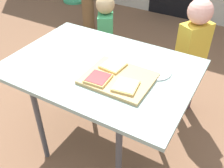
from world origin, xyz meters
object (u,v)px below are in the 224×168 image
pizza_slice_near_left (98,78)px  plate_white_right (156,71)px  cutting_board (119,78)px  pizza_slice_near_right (126,86)px  dining_table (101,74)px  child_right (192,52)px  pizza_slice_far_left (113,65)px  garden_hose_coil (74,0)px  child_left (106,35)px

pizza_slice_near_left → plate_white_right: pizza_slice_near_left is taller
cutting_board → pizza_slice_near_right: 0.11m
pizza_slice_near_right → dining_table: bearing=151.5°
pizza_slice_near_left → child_right: (0.33, 0.88, -0.18)m
dining_table → child_right: (0.41, 0.72, -0.08)m
pizza_slice_near_right → child_right: 0.89m
pizza_slice_far_left → garden_hose_coil: bearing=131.8°
child_left → garden_hose_coil: 2.54m
garden_hose_coil → dining_table: bearing=-49.5°
pizza_slice_far_left → child_right: bearing=66.1°
pizza_slice_near_right → pizza_slice_near_left: bearing=-174.6°
pizza_slice_far_left → child_right: (0.32, 0.72, -0.18)m
pizza_slice_near_right → garden_hose_coil: bearing=132.2°
cutting_board → pizza_slice_near_left: size_ratio=2.76×
garden_hose_coil → pizza_slice_far_left: bearing=-48.2°
child_left → child_right: 0.85m
pizza_slice_near_right → child_left: child_left is taller
pizza_slice_far_left → plate_white_right: pizza_slice_far_left is taller
cutting_board → plate_white_right: bearing=48.8°
dining_table → garden_hose_coil: 3.43m
plate_white_right → garden_hose_coil: bearing=135.9°
cutting_board → dining_table: bearing=157.3°
dining_table → cutting_board: cutting_board is taller
pizza_slice_far_left → child_left: 0.98m
dining_table → pizza_slice_near_left: bearing=-61.5°
pizza_slice_near_right → child_left: bearing=126.9°
dining_table → pizza_slice_near_right: (0.26, -0.14, 0.10)m
pizza_slice_far_left → child_left: bearing=124.3°
dining_table → pizza_slice_far_left: size_ratio=8.05×
dining_table → pizza_slice_far_left: bearing=3.9°
cutting_board → pizza_slice_near_left: bearing=-137.6°
pizza_slice_near_right → garden_hose_coil: 3.72m
dining_table → pizza_slice_near_right: bearing=-28.5°
cutting_board → garden_hose_coil: size_ratio=1.00×
cutting_board → garden_hose_coil: cutting_board is taller
pizza_slice_near_right → garden_hose_coil: (-2.44, 2.70, -0.78)m
child_right → garden_hose_coil: 3.24m
plate_white_right → garden_hose_coil: (-2.52, 2.45, -0.75)m
pizza_slice_far_left → pizza_slice_near_right: (0.16, -0.15, 0.00)m
dining_table → pizza_slice_far_left: 0.13m
dining_table → child_left: size_ratio=1.30×
plate_white_right → garden_hose_coil: plate_white_right is taller
pizza_slice_far_left → pizza_slice_near_right: bearing=-41.6°
dining_table → pizza_slice_near_right: size_ratio=7.76×
plate_white_right → garden_hose_coil: 3.59m
child_left → plate_white_right: bearing=-41.0°
cutting_board → garden_hose_coil: bearing=131.9°
child_right → cutting_board: bearing=-106.5°
child_left → garden_hose_coil: (-1.75, 1.77, -0.51)m
child_right → pizza_slice_near_left: bearing=-110.3°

